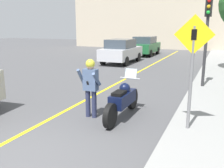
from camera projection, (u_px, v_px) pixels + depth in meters
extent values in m
plane|color=#4C4C4F|center=(3.00, 162.00, 4.81)|extent=(80.00, 80.00, 0.00)
cube|color=yellow|center=(106.00, 89.00, 10.40)|extent=(0.12, 36.00, 0.01)
cube|color=beige|center=(189.00, 8.00, 26.97)|extent=(28.00, 1.20, 9.03)
cylinder|color=black|center=(110.00, 116.00, 6.36)|extent=(0.14, 0.66, 0.66)
cylinder|color=black|center=(132.00, 99.00, 7.89)|extent=(0.14, 0.66, 0.66)
cube|color=#0C1433|center=(123.00, 99.00, 7.07)|extent=(0.40, 1.18, 0.36)
sphere|color=#0C1433|center=(125.00, 88.00, 7.16)|extent=(0.32, 0.32, 0.32)
cube|color=black|center=(119.00, 93.00, 6.78)|extent=(0.28, 0.48, 0.10)
cylinder|color=silver|center=(130.00, 78.00, 7.49)|extent=(0.62, 0.03, 0.03)
cube|color=silver|center=(131.00, 74.00, 7.53)|extent=(0.36, 0.12, 0.31)
cylinder|color=#282D4C|center=(88.00, 103.00, 7.17)|extent=(0.14, 0.14, 0.79)
cylinder|color=#282D4C|center=(94.00, 104.00, 7.09)|extent=(0.14, 0.14, 0.79)
cube|color=slate|center=(91.00, 80.00, 6.97)|extent=(0.40, 0.22, 0.61)
cylinder|color=slate|center=(81.00, 77.00, 6.96)|extent=(0.09, 0.37, 0.47)
cylinder|color=slate|center=(97.00, 79.00, 6.76)|extent=(0.09, 0.43, 0.43)
sphere|color=tan|center=(90.00, 66.00, 6.88)|extent=(0.22, 0.22, 0.22)
sphere|color=gold|center=(90.00, 64.00, 6.87)|extent=(0.26, 0.26, 0.26)
cube|color=black|center=(88.00, 83.00, 6.71)|extent=(0.06, 0.05, 0.11)
cylinder|color=slate|center=(191.00, 79.00, 5.89)|extent=(0.08, 0.08, 2.46)
cube|color=yellow|center=(194.00, 35.00, 5.64)|extent=(0.91, 0.02, 0.91)
cube|color=black|center=(194.00, 35.00, 5.62)|extent=(0.12, 0.01, 0.24)
cylinder|color=#2D2D30|center=(206.00, 43.00, 10.11)|extent=(0.12, 0.12, 3.58)
cube|color=black|center=(209.00, 7.00, 9.78)|extent=(0.26, 0.22, 0.76)
sphere|color=red|center=(209.00, 1.00, 9.62)|extent=(0.14, 0.14, 0.14)
sphere|color=gold|center=(209.00, 6.00, 9.67)|extent=(0.14, 0.14, 0.14)
sphere|color=green|center=(208.00, 12.00, 9.72)|extent=(0.14, 0.14, 0.14)
cylinder|color=black|center=(118.00, 56.00, 19.27)|extent=(0.22, 0.64, 0.64)
cylinder|color=black|center=(138.00, 57.00, 18.62)|extent=(0.22, 0.64, 0.64)
cylinder|color=black|center=(103.00, 60.00, 16.95)|extent=(0.22, 0.64, 0.64)
cylinder|color=black|center=(126.00, 61.00, 16.30)|extent=(0.22, 0.64, 0.64)
cube|color=silver|center=(121.00, 53.00, 17.70)|extent=(1.80, 4.20, 0.76)
cube|color=#38424C|center=(121.00, 44.00, 17.39)|extent=(1.58, 2.18, 0.60)
cylinder|color=black|center=(141.00, 50.00, 24.01)|extent=(0.22, 0.64, 0.64)
cylinder|color=black|center=(158.00, 51.00, 23.36)|extent=(0.22, 0.64, 0.64)
cylinder|color=black|center=(132.00, 53.00, 21.68)|extent=(0.22, 0.64, 0.64)
cylinder|color=black|center=(150.00, 53.00, 21.03)|extent=(0.22, 0.64, 0.64)
cube|color=#1E6033|center=(145.00, 47.00, 22.43)|extent=(1.80, 4.20, 0.76)
cube|color=#38424C|center=(145.00, 40.00, 22.13)|extent=(1.58, 2.18, 0.60)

